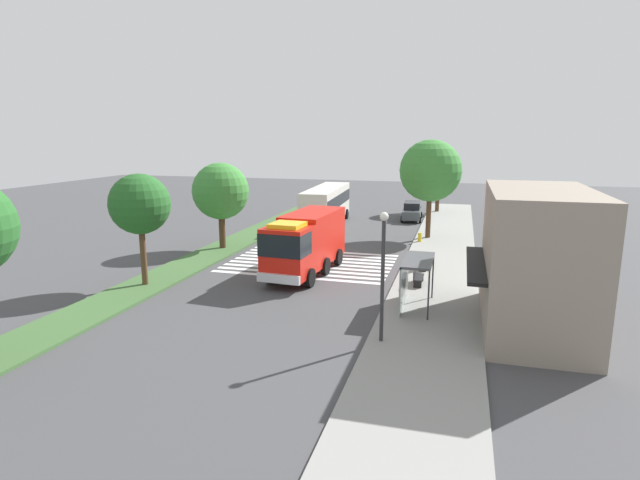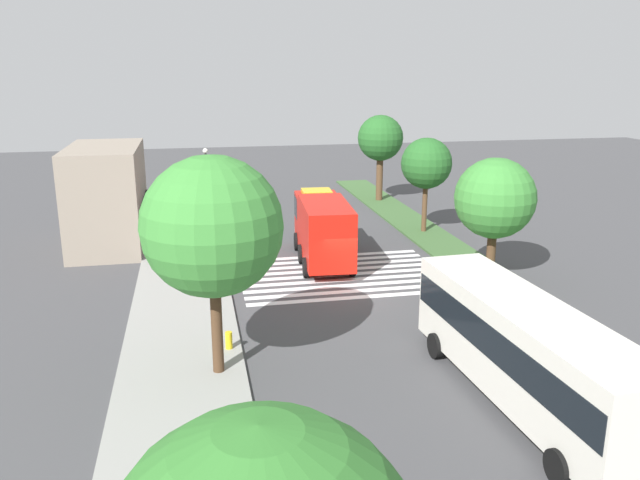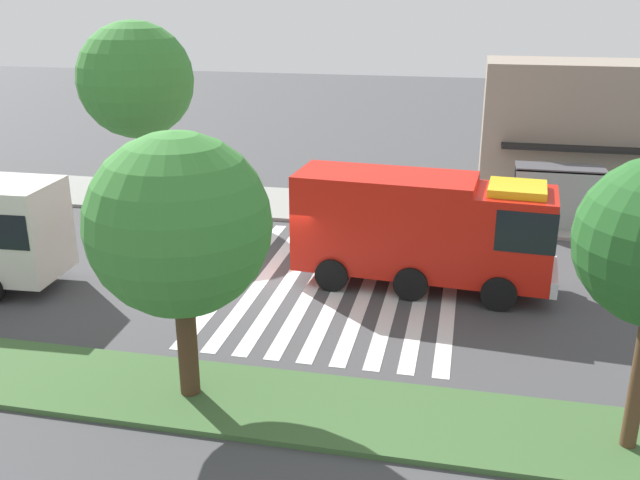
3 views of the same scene
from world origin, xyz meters
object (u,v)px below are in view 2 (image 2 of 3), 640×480
object	(u,v)px
street_lamp	(207,180)
fire_hydrant	(229,340)
median_tree_center	(380,139)
fire_truck	(322,226)
transit_bus	(524,346)
bench_west_of_shelter	(202,273)
median_tree_far_west	(495,199)
parked_car_mid	(222,178)
bus_stop_shelter	(198,216)
sidewalk_tree_west	(212,227)
bench_near_shelter	(201,254)
median_tree_west	(426,164)

from	to	relation	value
street_lamp	fire_hydrant	size ratio (longest dim) A/B	7.75
street_lamp	median_tree_center	distance (m)	15.67
fire_truck	fire_hydrant	bearing A→B (deg)	155.73
median_tree_center	transit_bus	bearing A→B (deg)	171.62
fire_truck	street_lamp	bearing A→B (deg)	37.56
street_lamp	transit_bus	bearing A→B (deg)	-160.64
bench_west_of_shelter	median_tree_far_west	xyz separation A→B (m)	(-2.27, -15.07, 3.81)
parked_car_mid	bench_west_of_shelter	size ratio (longest dim) A/B	2.78
bus_stop_shelter	median_tree_far_west	size ratio (longest dim) A/B	0.55
bench_west_of_shelter	sidewalk_tree_west	xyz separation A→B (m)	(-10.39, -0.34, 5.05)
parked_car_mid	median_tree_far_west	distance (m)	32.28
fire_hydrant	bench_west_of_shelter	bearing A→B (deg)	5.67
bus_stop_shelter	fire_hydrant	size ratio (longest dim) A/B	5.00
median_tree_center	bench_near_shelter	bearing A→B (deg)	134.46
fire_hydrant	parked_car_mid	bearing A→B (deg)	-2.72
bench_west_of_shelter	street_lamp	size ratio (longest dim) A/B	0.29
bench_near_shelter	median_tree_center	size ratio (longest dim) A/B	0.23
bench_west_of_shelter	street_lamp	bearing A→B (deg)	-3.46
bench_west_of_shelter	median_tree_west	world-z (taller)	median_tree_west
bench_near_shelter	parked_car_mid	bearing A→B (deg)	-6.13
median_tree_west	parked_car_mid	bearing A→B (deg)	32.67
fire_truck	street_lamp	distance (m)	11.43
fire_truck	bench_west_of_shelter	size ratio (longest dim) A/B	5.40
transit_bus	street_lamp	size ratio (longest dim) A/B	2.14
bench_west_of_shelter	parked_car_mid	bearing A→B (deg)	-5.33
fire_truck	median_tree_west	bearing A→B (deg)	-54.58
bench_near_shelter	median_tree_center	bearing A→B (deg)	-45.54
transit_bus	street_lamp	distance (m)	28.57
bench_near_shelter	bench_west_of_shelter	world-z (taller)	same
median_tree_center	median_tree_west	bearing A→B (deg)	180.00
parked_car_mid	sidewalk_tree_west	xyz separation A→B (m)	(-37.66, 2.20, 4.72)
fire_truck	fire_hydrant	world-z (taller)	fire_truck
street_lamp	sidewalk_tree_west	bearing A→B (deg)	178.99
bench_near_shelter	median_tree_west	world-z (taller)	median_tree_west
street_lamp	fire_hydrant	xyz separation A→B (m)	(-20.83, -0.10, -2.90)
bench_near_shelter	street_lamp	distance (m)	9.18
fire_truck	bench_near_shelter	bearing A→B (deg)	87.94
fire_truck	median_tree_far_west	size ratio (longest dim) A/B	1.35
transit_bus	median_tree_center	xyz separation A→B (m)	(33.00, -4.86, 3.11)
bench_near_shelter	sidewalk_tree_west	bearing A→B (deg)	-178.59
transit_bus	bench_near_shelter	bearing A→B (deg)	-153.53
median_tree_far_west	parked_car_mid	bearing A→B (deg)	22.98
bench_near_shelter	transit_bus	bearing A→B (deg)	-150.74
fire_truck	sidewalk_tree_west	size ratio (longest dim) A/B	1.08
bench_west_of_shelter	median_tree_far_west	world-z (taller)	median_tree_far_west
transit_bus	sidewalk_tree_west	distance (m)	11.29
bench_west_of_shelter	bench_near_shelter	bearing A→B (deg)	0.00
bench_west_of_shelter	median_tree_center	distance (m)	24.22
bench_near_shelter	bus_stop_shelter	bearing A→B (deg)	-0.30
median_tree_far_west	median_tree_center	world-z (taller)	median_tree_center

